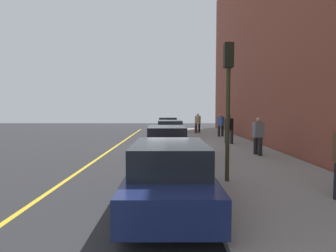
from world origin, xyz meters
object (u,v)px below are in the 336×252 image
pedestrian_grey_coat (258,135)px  parked_car_red (166,143)px  pedestrian_blue_coat (221,124)px  pedestrian_tan_coat (198,122)px  rolling_suitcase (196,129)px  parked_car_navy (170,174)px  pedestrian_black_coat (229,128)px  traffic_light_pole (228,88)px  parked_car_silver (168,125)px  parked_car_black (170,131)px

pedestrian_grey_coat → parked_car_red: bearing=96.0°
pedestrian_grey_coat → pedestrian_blue_coat: pedestrian_blue_coat is taller
pedestrian_tan_coat → pedestrian_blue_coat: 3.78m
pedestrian_blue_coat → rolling_suitcase: 3.56m
parked_car_navy → pedestrian_grey_coat: bearing=-33.0°
pedestrian_tan_coat → pedestrian_black_coat: bearing=-172.1°
pedestrian_tan_coat → traffic_light_pole: 16.99m
parked_car_silver → traffic_light_pole: bearing=-174.1°
pedestrian_black_coat → pedestrian_tan_coat: size_ratio=1.01×
pedestrian_black_coat → rolling_suitcase: pedestrian_black_coat is taller
parked_car_red → pedestrian_black_coat: pedestrian_black_coat is taller
parked_car_silver → pedestrian_grey_coat: bearing=-162.0°
parked_car_black → pedestrian_black_coat: bearing=-118.1°
parked_car_black → pedestrian_black_coat: 4.18m
parked_car_red → pedestrian_black_coat: bearing=-39.1°
parked_car_red → traffic_light_pole: size_ratio=1.16×
parked_car_black → parked_car_navy: bearing=179.9°
pedestrian_black_coat → pedestrian_blue_coat: 4.52m
parked_car_silver → rolling_suitcase: size_ratio=4.32×
pedestrian_blue_coat → rolling_suitcase: bearing=27.8°
pedestrian_black_coat → parked_car_black: bearing=61.9°
parked_car_navy → parked_car_black: size_ratio=1.00×
pedestrian_grey_coat → pedestrian_blue_coat: size_ratio=0.99×
parked_car_red → pedestrian_tan_coat: size_ratio=2.65×
parked_car_red → pedestrian_tan_coat: (12.72, -2.73, 0.33)m
parked_car_silver → pedestrian_blue_coat: (-4.24, -4.17, 0.33)m
parked_car_red → parked_car_black: same height
parked_car_red → pedestrian_grey_coat: 4.28m
pedestrian_black_coat → rolling_suitcase: size_ratio=1.79×
parked_car_black → parked_car_silver: size_ratio=1.07×
pedestrian_black_coat → parked_car_silver: bearing=23.6°
parked_car_navy → parked_car_red: (5.88, 0.14, 0.00)m
parked_car_navy → pedestrian_black_coat: 11.23m
rolling_suitcase → pedestrian_blue_coat: bearing=-152.2°
pedestrian_black_coat → traffic_light_pole: (-8.87, 2.01, 1.78)m
parked_car_silver → traffic_light_pole: traffic_light_pole is taller
parked_car_navy → parked_car_black: (12.57, -0.02, -0.00)m
parked_car_red → pedestrian_blue_coat: 10.14m
pedestrian_tan_coat → pedestrian_grey_coat: bearing=-173.0°
traffic_light_pole → pedestrian_black_coat: bearing=-12.7°
parked_car_black → pedestrian_blue_coat: (2.54, -4.01, 0.33)m
pedestrian_grey_coat → pedestrian_black_coat: size_ratio=0.98×
parked_car_navy → pedestrian_tan_coat: pedestrian_tan_coat is taller
parked_car_red → pedestrian_tan_coat: bearing=-12.1°
pedestrian_blue_coat → parked_car_red: bearing=155.7°
parked_car_navy → rolling_suitcase: bearing=-7.5°
traffic_light_pole → rolling_suitcase: 16.67m
parked_car_navy → pedestrian_tan_coat: 18.78m
parked_car_black → pedestrian_tan_coat: (6.03, -2.57, 0.33)m
parked_car_navy → traffic_light_pole: (1.73, -1.69, 2.12)m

